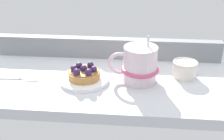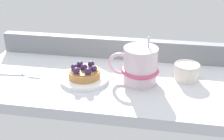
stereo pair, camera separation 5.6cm
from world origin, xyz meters
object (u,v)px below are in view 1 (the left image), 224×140
(dessert_fork, at_px, (12,78))
(sugar_bowl, at_px, (185,69))
(raspberry_tart, at_px, (84,73))
(coffee_mug, at_px, (139,65))
(dessert_plate, at_px, (84,80))

(dessert_fork, height_order, sugar_bowl, sugar_bowl)
(raspberry_tart, height_order, coffee_mug, coffee_mug)
(raspberry_tart, xyz_separation_m, dessert_fork, (-0.21, -0.00, -0.02))
(dessert_fork, distance_m, sugar_bowl, 0.49)
(dessert_plate, bearing_deg, sugar_bowl, 11.20)
(raspberry_tart, distance_m, coffee_mug, 0.15)
(raspberry_tart, bearing_deg, dessert_plate, 90.99)
(coffee_mug, height_order, dessert_fork, coffee_mug)
(raspberry_tart, distance_m, sugar_bowl, 0.28)
(dessert_plate, relative_size, dessert_fork, 0.82)
(raspberry_tart, xyz_separation_m, coffee_mug, (0.15, 0.02, 0.02))
(raspberry_tart, height_order, sugar_bowl, raspberry_tart)
(coffee_mug, bearing_deg, sugar_bowl, 15.20)
(raspberry_tart, height_order, dessert_fork, raspberry_tart)
(dessert_plate, xyz_separation_m, raspberry_tart, (0.00, -0.00, 0.02))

